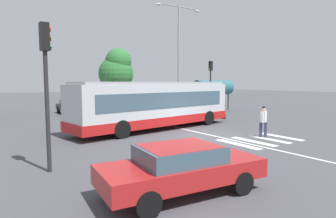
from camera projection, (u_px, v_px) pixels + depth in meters
name	position (u px, v px, depth m)	size (l,w,h in m)	color
ground_plane	(205.00, 136.00, 16.15)	(160.00, 160.00, 0.00)	#47474C
city_transit_bus	(156.00, 105.00, 18.38)	(11.88, 4.24, 3.06)	black
pedestrian_crossing_street	(263.00, 120.00, 15.58)	(0.54, 0.40, 1.72)	#333856
foreground_sedan	(181.00, 166.00, 7.67)	(4.66, 2.26, 1.35)	black
parked_car_black	(71.00, 106.00, 27.06)	(1.96, 4.54, 1.35)	black
parked_car_white	(98.00, 105.00, 28.83)	(2.12, 4.61, 1.35)	black
parked_car_red	(121.00, 103.00, 30.27)	(1.93, 4.53, 1.35)	black
parked_car_silver	(144.00, 103.00, 31.74)	(2.08, 4.60, 1.35)	black
traffic_light_near_corner	(46.00, 74.00, 9.34)	(0.33, 0.32, 4.96)	#28282B
traffic_light_far_corner	(210.00, 79.00, 27.53)	(0.33, 0.32, 5.06)	#28282B
bus_stop_shelter	(213.00, 88.00, 30.11)	(4.64, 1.54, 3.25)	#28282B
twin_arm_street_lamp	(179.00, 48.00, 27.52)	(5.26, 0.32, 10.40)	#939399
background_tree_right	(117.00, 70.00, 31.05)	(3.79, 3.79, 6.70)	brown
crosswalk_painted_stripes	(238.00, 144.00, 13.92)	(7.38, 2.74, 0.01)	silver
lane_center_line	(188.00, 130.00, 17.99)	(0.16, 24.00, 0.01)	silver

